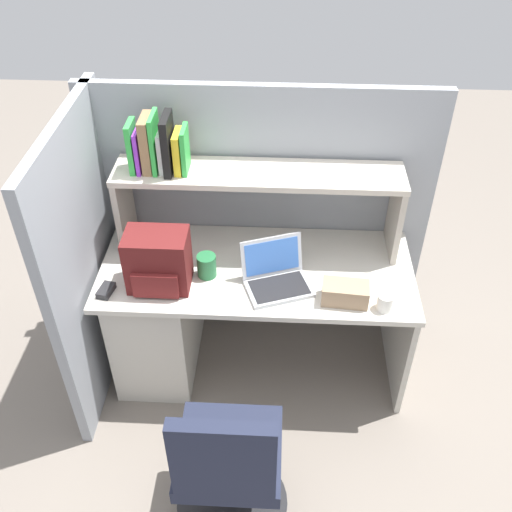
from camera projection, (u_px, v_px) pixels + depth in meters
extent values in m
plane|color=slate|center=(256.00, 362.00, 3.46)|extent=(8.00, 8.00, 0.00)
cube|color=beige|center=(257.00, 270.00, 3.00)|extent=(1.60, 0.70, 0.03)
cube|color=beige|center=(158.00, 316.00, 3.26)|extent=(0.40, 0.64, 0.70)
cube|color=beige|center=(399.00, 325.00, 3.20)|extent=(0.03, 0.64, 0.70)
cube|color=gray|center=(260.00, 217.00, 3.26)|extent=(1.84, 0.05, 1.55)
cube|color=gray|center=(89.00, 262.00, 2.96)|extent=(0.05, 1.06, 1.55)
cube|color=#B3A99C|center=(124.00, 208.00, 3.04)|extent=(0.03, 0.28, 0.42)
cube|color=#B3A99C|center=(395.00, 216.00, 2.98)|extent=(0.03, 0.28, 0.42)
cube|color=beige|center=(259.00, 174.00, 2.87)|extent=(1.44, 0.28, 0.03)
cube|color=green|center=(132.00, 147.00, 2.80)|extent=(0.03, 0.13, 0.25)
cube|color=purple|center=(139.00, 150.00, 2.81)|extent=(0.02, 0.15, 0.21)
cube|color=olive|center=(147.00, 143.00, 2.80)|extent=(0.04, 0.16, 0.27)
cube|color=green|center=(155.00, 143.00, 2.79)|extent=(0.02, 0.17, 0.29)
cube|color=white|center=(162.00, 151.00, 2.81)|extent=(0.02, 0.13, 0.20)
cube|color=black|center=(168.00, 144.00, 2.78)|extent=(0.04, 0.18, 0.29)
cube|color=yellow|center=(178.00, 151.00, 2.81)|extent=(0.03, 0.15, 0.20)
cube|color=green|center=(185.00, 150.00, 2.80)|extent=(0.02, 0.14, 0.23)
cube|color=#B7BABF|center=(278.00, 287.00, 2.86)|extent=(0.37, 0.31, 0.02)
cube|color=black|center=(279.00, 287.00, 2.85)|extent=(0.31, 0.25, 0.00)
cube|color=#B7BABF|center=(272.00, 256.00, 2.88)|extent=(0.31, 0.16, 0.20)
cube|color=#3F72CC|center=(272.00, 257.00, 2.87)|extent=(0.27, 0.13, 0.16)
cube|color=#591919|center=(158.00, 260.00, 2.81)|extent=(0.30, 0.20, 0.30)
cube|color=maroon|center=(156.00, 285.00, 2.77)|extent=(0.22, 0.04, 0.13)
cube|color=#262628|center=(106.00, 290.00, 2.84)|extent=(0.08, 0.11, 0.03)
cylinder|color=white|center=(385.00, 302.00, 2.74)|extent=(0.08, 0.08, 0.08)
cube|color=#9E7F60|center=(345.00, 293.00, 2.77)|extent=(0.23, 0.14, 0.10)
cylinder|color=#26723F|center=(207.00, 266.00, 2.91)|extent=(0.10, 0.10, 0.12)
cylinder|color=black|center=(232.00, 503.00, 2.76)|extent=(0.52, 0.52, 0.04)
cylinder|color=#262628|center=(231.00, 478.00, 2.62)|extent=(0.05, 0.05, 0.41)
cube|color=#1E2338|center=(230.00, 452.00, 2.49)|extent=(0.44, 0.44, 0.08)
cube|color=#1E2338|center=(223.00, 461.00, 2.17)|extent=(0.40, 0.06, 0.44)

